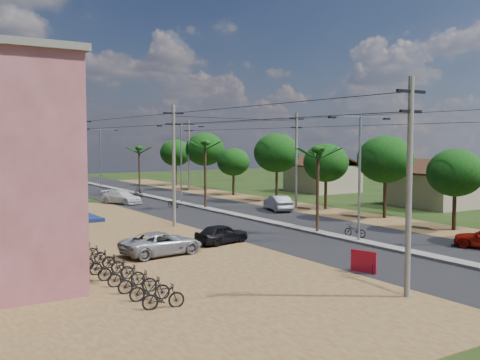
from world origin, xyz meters
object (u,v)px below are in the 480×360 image
object	(u,v)px
car_silver_mid	(278,203)
moto_rider_east	(355,231)
car_parked_dark	(221,234)
parked_scooter_row	(116,270)
roadside_sign	(364,262)
car_parked_silver	(162,244)
car_white_far	(122,198)

from	to	relation	value
car_silver_mid	moto_rider_east	size ratio (longest dim) A/B	2.65
car_parked_dark	parked_scooter_row	bearing A→B (deg)	108.82
roadside_sign	car_parked_dark	bearing A→B (deg)	81.98
car_silver_mid	car_parked_silver	world-z (taller)	car_silver_mid
car_parked_silver	car_parked_dark	bearing A→B (deg)	-81.80
car_silver_mid	parked_scooter_row	xyz separation A→B (m)	(-21.15, -16.42, -0.20)
car_silver_mid	car_white_far	distance (m)	16.30
car_silver_mid	parked_scooter_row	distance (m)	26.78
car_silver_mid	moto_rider_east	bearing A→B (deg)	91.63
car_parked_dark	roadside_sign	world-z (taller)	car_parked_dark
car_silver_mid	car_white_far	bearing A→B (deg)	-35.19
roadside_sign	car_white_far	bearing A→B (deg)	70.07
car_white_far	car_parked_silver	distance (m)	26.23
car_parked_dark	parked_scooter_row	size ratio (longest dim) A/B	0.32
roadside_sign	parked_scooter_row	xyz separation A→B (m)	(-10.65, 5.02, -0.05)
roadside_sign	car_parked_silver	bearing A→B (deg)	106.84
car_parked_silver	parked_scooter_row	bearing A→B (deg)	128.13
parked_scooter_row	car_silver_mid	bearing A→B (deg)	37.82
car_silver_mid	car_white_far	xyz separation A→B (m)	(-10.00, 12.87, -0.04)
roadside_sign	parked_scooter_row	size ratio (longest dim) A/B	0.11
car_parked_silver	moto_rider_east	world-z (taller)	car_parked_silver
car_white_far	car_silver_mid	bearing A→B (deg)	-76.06
car_parked_dark	moto_rider_east	world-z (taller)	car_parked_dark
car_white_far	moto_rider_east	bearing A→B (deg)	-100.86
car_white_far	roadside_sign	distance (m)	34.31
car_white_far	roadside_sign	xyz separation A→B (m)	(-0.50, -34.31, -0.11)
car_parked_dark	car_parked_silver	bearing A→B (deg)	92.34
car_parked_silver	moto_rider_east	xyz separation A→B (m)	(13.25, -1.46, -0.23)
car_parked_dark	moto_rider_east	bearing A→B (deg)	-119.05
parked_scooter_row	car_parked_silver	bearing A→B (deg)	44.44
car_parked_silver	roadside_sign	distance (m)	11.17
moto_rider_east	car_parked_silver	bearing A→B (deg)	-20.21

